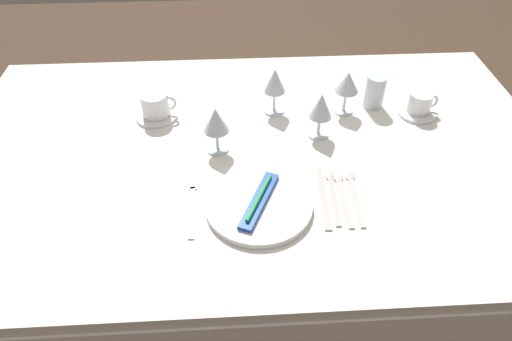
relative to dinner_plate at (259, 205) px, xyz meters
name	(u,v)px	position (x,y,z in m)	size (l,w,h in m)	color
ground_plane	(255,289)	(0.00, 0.24, -0.75)	(6.00, 6.00, 0.00)	#4C3828
dining_table	(254,169)	(0.00, 0.24, -0.09)	(1.80, 1.11, 0.74)	white
dinner_plate	(259,205)	(0.00, 0.00, 0.00)	(0.28, 0.28, 0.02)	white
toothbrush_package	(259,200)	(0.00, 0.00, 0.02)	(0.12, 0.21, 0.02)	blue
fork_outer	(192,204)	(-0.17, 0.02, -0.01)	(0.02, 0.21, 0.00)	beige
dinner_knife	(323,198)	(0.17, 0.02, -0.01)	(0.03, 0.23, 0.00)	beige
spoon_soup	(332,190)	(0.20, 0.05, -0.01)	(0.03, 0.21, 0.01)	beige
spoon_dessert	(342,192)	(0.23, 0.04, -0.01)	(0.03, 0.21, 0.01)	beige
spoon_tea	(354,191)	(0.26, 0.04, -0.01)	(0.03, 0.21, 0.01)	beige
saucer_left	(417,112)	(0.54, 0.39, 0.00)	(0.13, 0.13, 0.01)	white
coffee_cup_left	(420,102)	(0.55, 0.39, 0.03)	(0.10, 0.07, 0.07)	white
saucer_right	(157,115)	(-0.30, 0.42, 0.00)	(0.13, 0.13, 0.01)	white
coffee_cup_right	(155,104)	(-0.30, 0.42, 0.04)	(0.11, 0.09, 0.07)	white
wine_glass_centre	(216,122)	(-0.11, 0.24, 0.09)	(0.07, 0.07, 0.15)	silver
wine_glass_left	(321,108)	(0.20, 0.30, 0.09)	(0.07, 0.07, 0.15)	silver
wine_glass_right	(275,83)	(0.08, 0.43, 0.10)	(0.07, 0.07, 0.15)	silver
wine_glass_far	(347,84)	(0.30, 0.42, 0.10)	(0.08, 0.08, 0.15)	silver
drink_tumbler	(374,93)	(0.41, 0.44, 0.04)	(0.06, 0.06, 0.11)	silver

